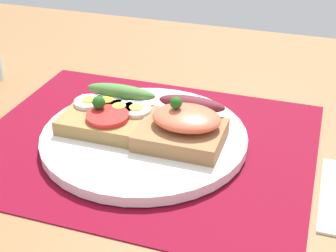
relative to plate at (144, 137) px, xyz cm
name	(u,v)px	position (x,y,z in cm)	size (l,w,h in cm)	color
ground_plane	(145,155)	(0.00, 0.00, -2.52)	(120.00, 90.00, 3.20)	brown
placemat	(144,143)	(0.00, 0.00, -0.77)	(39.99, 32.50, 0.30)	maroon
plate	(144,137)	(0.00, 0.00, 0.00)	(24.57, 24.57, 1.23)	white
sandwich_egg_tomato	(110,113)	(-4.72, 0.89, 2.04)	(10.48, 9.40, 3.96)	olive
sandwich_salmon	(184,125)	(4.89, -0.01, 2.55)	(9.66, 9.27, 5.38)	#9A6B43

